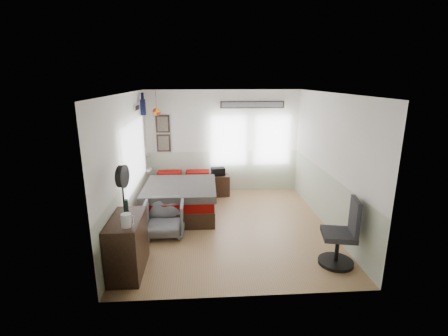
{
  "coord_description": "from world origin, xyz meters",
  "views": [
    {
      "loc": [
        -0.54,
        -6.15,
        2.95
      ],
      "look_at": [
        -0.1,
        0.4,
        1.15
      ],
      "focal_mm": 26.0,
      "sensor_mm": 36.0,
      "label": 1
    }
  ],
  "objects": [
    {
      "name": "kettle",
      "position": [
        -1.65,
        -1.78,
        1.0
      ],
      "size": [
        0.17,
        0.15,
        0.2
      ],
      "rotation": [
        0.0,
        0.0,
        0.16
      ],
      "color": "silver",
      "rests_on": "dresser"
    },
    {
      "name": "ground_plane",
      "position": [
        0.0,
        0.0,
        -0.01
      ],
      "size": [
        4.0,
        4.5,
        0.01
      ],
      "primitive_type": "cube",
      "color": "#AA7446"
    },
    {
      "name": "nightstand",
      "position": [
        -0.15,
        1.92,
        0.27
      ],
      "size": [
        0.59,
        0.49,
        0.54
      ],
      "primitive_type": "cube",
      "rotation": [
        0.0,
        0.0,
        0.12
      ],
      "color": "black",
      "rests_on": "ground_plane"
    },
    {
      "name": "bed",
      "position": [
        -1.05,
        0.94,
        0.34
      ],
      "size": [
        1.59,
        2.17,
        0.69
      ],
      "rotation": [
        0.0,
        0.0,
        -0.01
      ],
      "color": "black",
      "rests_on": "ground_plane"
    },
    {
      "name": "room_shell",
      "position": [
        -0.08,
        0.19,
        1.61
      ],
      "size": [
        4.02,
        4.52,
        2.71
      ],
      "color": "silver",
      "rests_on": "ground_plane"
    },
    {
      "name": "task_chair",
      "position": [
        1.69,
        -1.53,
        0.47
      ],
      "size": [
        0.6,
        0.6,
        1.15
      ],
      "rotation": [
        0.0,
        0.0,
        -0.2
      ],
      "color": "black",
      "rests_on": "ground_plane"
    },
    {
      "name": "bottle",
      "position": [
        -1.74,
        -1.37,
        1.03
      ],
      "size": [
        0.06,
        0.06,
        0.26
      ],
      "primitive_type": "cylinder",
      "color": "black",
      "rests_on": "dresser"
    },
    {
      "name": "wall_decor",
      "position": [
        -1.1,
        1.96,
        2.1
      ],
      "size": [
        3.55,
        1.32,
        1.44
      ],
      "color": "black",
      "rests_on": "room_shell"
    },
    {
      "name": "armchair",
      "position": [
        -1.3,
        -0.26,
        0.35
      ],
      "size": [
        0.76,
        0.78,
        0.7
      ],
      "primitive_type": "imported",
      "rotation": [
        0.0,
        0.0,
        0.01
      ],
      "color": "gray",
      "rests_on": "ground_plane"
    },
    {
      "name": "stand_fan",
      "position": [
        -1.72,
        -1.51,
        1.56
      ],
      "size": [
        0.14,
        0.35,
        0.85
      ],
      "rotation": [
        0.0,
        0.0,
        -0.15
      ],
      "color": "black",
      "rests_on": "dresser"
    },
    {
      "name": "black_bag",
      "position": [
        -0.15,
        1.92,
        0.64
      ],
      "size": [
        0.37,
        0.27,
        0.2
      ],
      "primitive_type": "cube",
      "rotation": [
        0.0,
        0.0,
        0.16
      ],
      "color": "black",
      "rests_on": "nightstand"
    },
    {
      "name": "dresser",
      "position": [
        -1.74,
        -1.5,
        0.45
      ],
      "size": [
        0.48,
        1.0,
        0.9
      ],
      "primitive_type": "cube",
      "color": "black",
      "rests_on": "ground_plane"
    }
  ]
}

